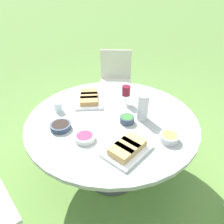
{
  "coord_description": "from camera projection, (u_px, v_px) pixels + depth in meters",
  "views": [
    {
      "loc": [
        1.29,
        0.91,
        1.81
      ],
      "look_at": [
        0.0,
        0.0,
        0.78
      ],
      "focal_mm": 35.0,
      "sensor_mm": 36.0,
      "label": 1
    }
  ],
  "objects": [
    {
      "name": "bowl_salad",
      "position": [
        127.0,
        119.0,
        1.84
      ],
      "size": [
        0.12,
        0.12,
        0.06
      ],
      "color": "#334256",
      "rests_on": "dining_table"
    },
    {
      "name": "bowl_dip_red",
      "position": [
        85.0,
        137.0,
        1.66
      ],
      "size": [
        0.16,
        0.16,
        0.04
      ],
      "color": "white",
      "rests_on": "dining_table"
    },
    {
      "name": "bowl_fries",
      "position": [
        169.0,
        137.0,
        1.65
      ],
      "size": [
        0.15,
        0.15,
        0.05
      ],
      "color": "silver",
      "rests_on": "dining_table"
    },
    {
      "name": "chair_far_back",
      "position": [
        116.0,
        77.0,
        3.12
      ],
      "size": [
        0.59,
        0.6,
        0.89
      ],
      "color": "beige",
      "rests_on": "ground_plane"
    },
    {
      "name": "platter_bread_main",
      "position": [
        89.0,
        98.0,
        2.15
      ],
      "size": [
        0.44,
        0.43,
        0.07
      ],
      "color": "white",
      "rests_on": "dining_table"
    },
    {
      "name": "cup_water_near",
      "position": [
        58.0,
        107.0,
        1.98
      ],
      "size": [
        0.07,
        0.07,
        0.09
      ],
      "color": "silver",
      "rests_on": "dining_table"
    },
    {
      "name": "ground_plane",
      "position": [
        112.0,
        174.0,
        2.31
      ],
      "size": [
        40.0,
        40.0,
        0.0
      ],
      "primitive_type": "plane",
      "color": "#668E42"
    },
    {
      "name": "platter_charcuterie",
      "position": [
        127.0,
        148.0,
        1.54
      ],
      "size": [
        0.35,
        0.27,
        0.07
      ],
      "color": "white",
      "rests_on": "dining_table"
    },
    {
      "name": "water_pitcher",
      "position": [
        143.0,
        107.0,
        1.84
      ],
      "size": [
        0.1,
        0.09,
        0.23
      ],
      "color": "silver",
      "rests_on": "dining_table"
    },
    {
      "name": "wine_glass",
      "position": [
        126.0,
        91.0,
        2.05
      ],
      "size": [
        0.08,
        0.08,
        0.18
      ],
      "color": "silver",
      "rests_on": "dining_table"
    },
    {
      "name": "bowl_olives",
      "position": [
        61.0,
        126.0,
        1.77
      ],
      "size": [
        0.17,
        0.17,
        0.04
      ],
      "color": "#334256",
      "rests_on": "dining_table"
    },
    {
      "name": "dining_table",
      "position": [
        112.0,
        126.0,
        1.96
      ],
      "size": [
        1.49,
        1.49,
        0.72
      ],
      "color": "#4C4C51",
      "rests_on": "ground_plane"
    }
  ]
}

